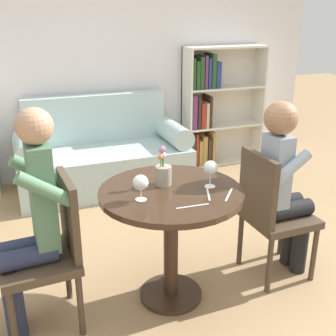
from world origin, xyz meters
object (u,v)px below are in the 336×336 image
object	(u,v)px
bookshelf_right	(212,108)
couch	(103,158)
wine_glass_right	(210,169)
wine_glass_left	(141,183)
chair_left	(51,248)
flower_vase	(163,172)
person_left	(31,222)
chair_right	(271,210)
person_right	(284,185)

from	to	relation	value
bookshelf_right	couch	bearing A→B (deg)	-169.00
wine_glass_right	wine_glass_left	bearing A→B (deg)	-175.60
chair_left	wine_glass_left	distance (m)	0.62
bookshelf_right	flower_vase	size ratio (longest dim) A/B	5.65
person_left	flower_vase	xyz separation A→B (m)	(0.78, 0.07, 0.15)
chair_left	bookshelf_right	bearing A→B (deg)	133.07
person_left	flower_vase	bearing A→B (deg)	91.75
couch	chair_left	xyz separation A→B (m)	(-0.71, -1.93, 0.18)
chair_right	couch	bearing A→B (deg)	18.63
couch	flower_vase	xyz separation A→B (m)	(-0.01, -1.87, 0.52)
chair_left	flower_vase	world-z (taller)	flower_vase
chair_right	person_right	size ratio (longest dim) A/B	0.73
couch	flower_vase	world-z (taller)	flower_vase
bookshelf_right	person_right	world-z (taller)	bookshelf_right
bookshelf_right	chair_right	world-z (taller)	bookshelf_right
chair_left	person_right	size ratio (longest dim) A/B	0.73
wine_glass_left	person_right	bearing A→B (deg)	4.03
person_right	wine_glass_right	xyz separation A→B (m)	(-0.56, -0.04, 0.20)
person_left	bookshelf_right	bearing A→B (deg)	132.00
person_right	flower_vase	world-z (taller)	person_right
chair_left	wine_glass_left	xyz separation A→B (m)	(0.50, -0.10, 0.35)
couch	wine_glass_left	xyz separation A→B (m)	(-0.21, -2.03, 0.54)
flower_vase	chair_right	bearing A→B (deg)	-7.42
person_left	person_right	xyz separation A→B (m)	(1.60, -0.02, -0.01)
person_right	person_left	bearing A→B (deg)	88.01
person_left	person_right	size ratio (longest dim) A/B	1.06
bookshelf_right	wine_glass_left	xyz separation A→B (m)	(-1.58, -2.30, 0.18)
chair_right	flower_vase	size ratio (longest dim) A/B	3.71
chair_left	wine_glass_right	xyz separation A→B (m)	(0.95, -0.07, 0.37)
flower_vase	wine_glass_right	bearing A→B (deg)	-27.13
chair_right	wine_glass_left	size ratio (longest dim) A/B	6.05
person_right	flower_vase	xyz separation A→B (m)	(-0.81, 0.09, 0.16)
couch	flower_vase	distance (m)	1.94
person_left	wine_glass_right	size ratio (longest dim) A/B	7.90
bookshelf_right	chair_left	world-z (taller)	bookshelf_right
bookshelf_right	wine_glass_left	distance (m)	2.79
chair_left	wine_glass_right	distance (m)	1.02
wine_glass_left	flower_vase	size ratio (longest dim) A/B	0.61
bookshelf_right	person_right	size ratio (longest dim) A/B	1.12
couch	chair_right	xyz separation A→B (m)	(0.71, -1.96, 0.18)
bookshelf_right	wine_glass_right	xyz separation A→B (m)	(-1.14, -2.26, 0.19)
chair_left	person_right	world-z (taller)	person_right
person_left	wine_glass_right	xyz separation A→B (m)	(1.03, -0.06, 0.19)
flower_vase	person_right	bearing A→B (deg)	-6.40
chair_left	chair_right	distance (m)	1.42
couch	person_right	bearing A→B (deg)	-67.82
couch	chair_right	world-z (taller)	couch
bookshelf_right	chair_right	xyz separation A→B (m)	(-0.66, -2.23, -0.18)
wine_glass_left	flower_vase	bearing A→B (deg)	40.20
person_left	wine_glass_left	bearing A→B (deg)	77.86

